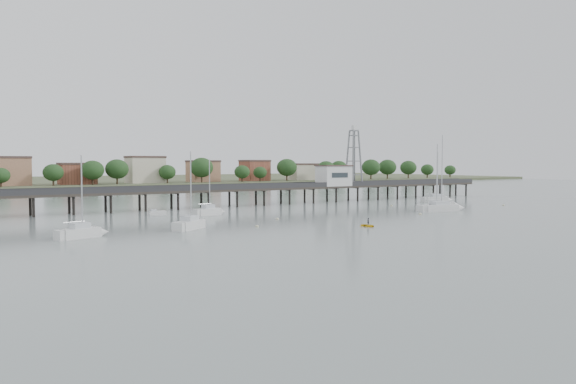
% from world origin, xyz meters
% --- Properties ---
extents(ground_plane, '(500.00, 500.00, 0.00)m').
position_xyz_m(ground_plane, '(0.00, 0.00, 0.00)').
color(ground_plane, slate).
rests_on(ground_plane, ground).
extents(pier, '(150.00, 5.00, 5.50)m').
position_xyz_m(pier, '(0.00, 60.00, 3.79)').
color(pier, '#2D2823').
rests_on(pier, ground).
extents(pier_building, '(8.40, 5.40, 5.30)m').
position_xyz_m(pier_building, '(25.00, 60.00, 6.67)').
color(pier_building, silver).
rests_on(pier_building, ground).
extents(lattice_tower, '(3.20, 3.20, 15.50)m').
position_xyz_m(lattice_tower, '(31.50, 60.00, 11.10)').
color(lattice_tower, slate).
rests_on(lattice_tower, ground).
extents(sailboat_c, '(8.64, 7.40, 14.59)m').
position_xyz_m(sailboat_c, '(30.04, 30.49, 0.64)').
color(sailboat_c, silver).
rests_on(sailboat_c, ground).
extents(sailboat_d, '(10.53, 4.91, 16.56)m').
position_xyz_m(sailboat_d, '(28.66, 26.60, 0.63)').
color(sailboat_d, silver).
rests_on(sailboat_d, ground).
extents(sailboat_a, '(7.09, 3.99, 11.39)m').
position_xyz_m(sailboat_a, '(-43.86, 24.21, 0.65)').
color(sailboat_a, silver).
rests_on(sailboat_a, ground).
extents(sailboat_e, '(8.30, 4.28, 13.20)m').
position_xyz_m(sailboat_e, '(47.22, 45.02, 0.64)').
color(sailboat_e, silver).
rests_on(sailboat_e, ground).
extents(sailboat_b, '(6.77, 3.25, 10.94)m').
position_xyz_m(sailboat_b, '(-16.16, 44.25, 0.65)').
color(sailboat_b, silver).
rests_on(sailboat_b, ground).
extents(sailboat_f, '(7.20, 5.92, 12.15)m').
position_xyz_m(sailboat_f, '(-27.95, 25.75, 0.65)').
color(sailboat_f, silver).
rests_on(sailboat_f, ground).
extents(white_tender, '(3.24, 1.48, 1.24)m').
position_xyz_m(white_tender, '(-25.02, 49.84, 0.38)').
color(white_tender, silver).
rests_on(white_tender, ground).
extents(yellow_dinghy, '(1.92, 0.67, 2.65)m').
position_xyz_m(yellow_dinghy, '(-4.17, 13.50, 0.00)').
color(yellow_dinghy, yellow).
rests_on(yellow_dinghy, ground).
extents(dinghy_occupant, '(0.62, 1.14, 0.26)m').
position_xyz_m(dinghy_occupant, '(-4.17, 13.50, 0.00)').
color(dinghy_occupant, black).
rests_on(dinghy_occupant, ground).
extents(mooring_buoys, '(69.69, 19.88, 0.39)m').
position_xyz_m(mooring_buoys, '(13.25, 29.33, 0.08)').
color(mooring_buoys, beige).
rests_on(mooring_buoys, ground).
extents(far_shore, '(500.00, 170.00, 10.40)m').
position_xyz_m(far_shore, '(0.36, 239.58, 0.95)').
color(far_shore, '#475133').
rests_on(far_shore, ground).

